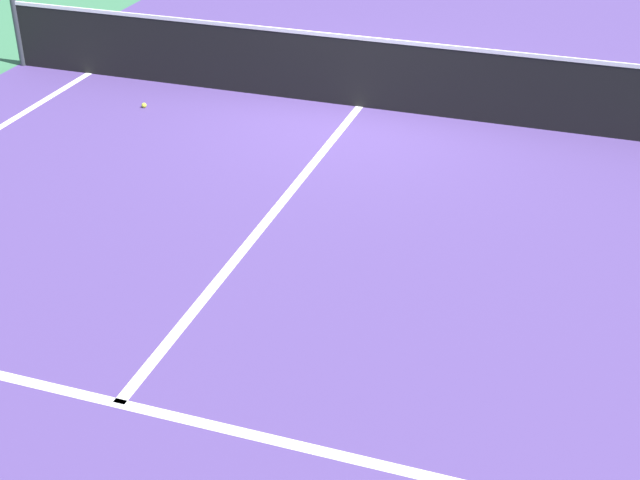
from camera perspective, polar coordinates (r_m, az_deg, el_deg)
The scene contains 6 objects.
ground_plane at distance 12.28m, azimuth 2.49°, elevation 8.33°, with size 60.00×60.00×0.00m, color #38724C.
court_surface_inbounds at distance 12.28m, azimuth 2.49°, elevation 8.33°, with size 10.62×24.40×0.00m, color #4C387A.
line_service_near at distance 7.15m, azimuth -12.49°, elevation -9.94°, with size 8.22×0.10×0.01m, color white.
line_center_service at distance 9.52m, azimuth -3.00°, elevation 1.65°, with size 0.10×6.40×0.01m, color white.
net at distance 12.11m, azimuth 2.54°, elevation 10.50°, with size 10.55×0.09×1.07m.
tennis_ball_near_net at distance 12.45m, azimuth -10.94°, elevation 8.27°, with size 0.07×0.07×0.07m, color #CCE033.
Camera 1 is at (3.16, -10.98, 4.50)m, focal length 51.19 mm.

